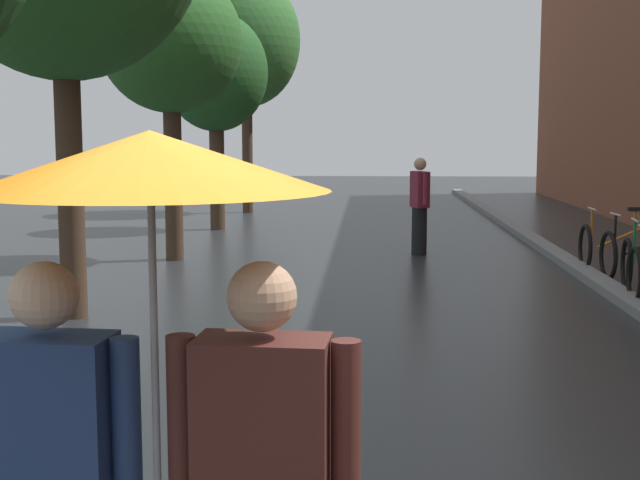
% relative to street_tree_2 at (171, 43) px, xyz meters
% --- Properties ---
extents(kerb_strip, '(0.30, 36.00, 0.12)m').
position_rel_street_tree_2_xyz_m(kerb_strip, '(6.27, -1.02, -3.42)').
color(kerb_strip, slate).
rests_on(kerb_strip, ground).
extents(street_tree_2, '(2.28, 2.28, 4.66)m').
position_rel_street_tree_2_xyz_m(street_tree_2, '(0.00, 0.00, 0.00)').
color(street_tree_2, '#473323').
rests_on(street_tree_2, ground).
extents(street_tree_3, '(2.21, 2.21, 4.60)m').
position_rel_street_tree_2_xyz_m(street_tree_3, '(-0.09, 4.53, -0.17)').
color(street_tree_3, '#473323').
rests_on(street_tree_3, ground).
extents(street_tree_4, '(2.79, 2.79, 6.15)m').
position_rel_street_tree_2_xyz_m(street_tree_4, '(-0.02, 8.64, 0.95)').
color(street_tree_4, '#473323').
rests_on(street_tree_4, ground).
extents(parked_bicycle_8, '(1.09, 0.71, 0.96)m').
position_rel_street_tree_2_xyz_m(parked_bicycle_8, '(6.92, -0.74, -3.10)').
color(parked_bicycle_8, black).
rests_on(parked_bicycle_8, ground).
extents(couple_under_umbrella, '(1.26, 1.08, 2.04)m').
position_rel_street_tree_2_xyz_m(couple_under_umbrella, '(2.51, -11.20, -2.13)').
color(couple_under_umbrella, '#2D2D33').
rests_on(couple_under_umbrella, ground).
extents(pedestrian_walking_midground, '(0.33, 0.57, 1.65)m').
position_rel_street_tree_2_xyz_m(pedestrian_walking_midground, '(4.02, 0.84, -2.64)').
color(pedestrian_walking_midground, black).
rests_on(pedestrian_walking_midground, ground).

